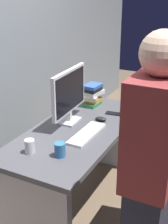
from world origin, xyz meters
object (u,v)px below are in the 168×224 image
at_px(keyboard, 87,134).
at_px(cell_phone, 114,113).
at_px(monitor, 69,93).
at_px(office_chair, 163,190).
at_px(book_stack, 92,95).
at_px(person_at_desk, 150,181).
at_px(cup_near_keyboard, 60,150).
at_px(mouse, 101,119).
at_px(cup_by_monitor, 30,146).
at_px(desk, 79,151).

bearing_deg(keyboard, cell_phone, -2.80).
bearing_deg(monitor, office_chair, -101.03).
bearing_deg(keyboard, book_stack, 22.53).
distance_m(person_at_desk, cup_near_keyboard, 0.69).
distance_m(mouse, cup_by_monitor, 0.75).
relative_size(person_at_desk, cup_by_monitor, 16.46).
relative_size(office_chair, cell_phone, 6.53).
distance_m(keyboard, mouse, 0.30).
distance_m(keyboard, book_stack, 0.66).
bearing_deg(person_at_desk, cup_near_keyboard, 75.81).
relative_size(cup_near_keyboard, cell_phone, 0.69).
xyz_separation_m(desk, mouse, (0.21, -0.10, 0.24)).
relative_size(person_at_desk, cell_phone, 11.38).
xyz_separation_m(person_at_desk, mouse, (0.84, 0.66, -0.10)).
height_order(person_at_desk, cell_phone, person_at_desk).
height_order(person_at_desk, book_stack, person_at_desk).
distance_m(book_stack, cell_phone, 0.31).
bearing_deg(office_chair, keyboard, 88.89).
relative_size(keyboard, book_stack, 1.84).
xyz_separation_m(desk, monitor, (0.07, 0.12, 0.48)).
bearing_deg(cup_near_keyboard, mouse, -0.64).
bearing_deg(cup_near_keyboard, desk, 12.03).
relative_size(person_at_desk, mouse, 16.39).
xyz_separation_m(monitor, cell_phone, (0.33, -0.27, -0.25)).
height_order(keyboard, mouse, mouse).
xyz_separation_m(mouse, cell_phone, (0.19, -0.04, -0.01)).
relative_size(desk, person_at_desk, 0.92).
bearing_deg(book_stack, monitor, -179.80).
distance_m(office_chair, mouse, 0.78).
xyz_separation_m(desk, office_chair, (-0.10, -0.75, -0.08)).
distance_m(desk, office_chair, 0.76).
xyz_separation_m(mouse, book_stack, (0.30, 0.23, 0.09)).
distance_m(office_chair, keyboard, 0.70).
bearing_deg(cup_by_monitor, desk, -12.76).
relative_size(person_at_desk, monitor, 3.03).
bearing_deg(mouse, cup_by_monitor, 163.10).
bearing_deg(cup_near_keyboard, monitor, 22.63).
xyz_separation_m(keyboard, cell_phone, (0.49, -0.03, -0.01)).
bearing_deg(cup_by_monitor, mouse, -16.90).
bearing_deg(keyboard, office_chair, -90.37).
bearing_deg(cup_by_monitor, person_at_desk, -97.45).
distance_m(keyboard, cell_phone, 0.49).
relative_size(cup_near_keyboard, book_stack, 0.43).
height_order(office_chair, monitor, monitor).
height_order(desk, cell_phone, cell_phone).
distance_m(desk, keyboard, 0.27).
relative_size(office_chair, person_at_desk, 0.57).
bearing_deg(book_stack, cup_near_keyboard, -167.20).
distance_m(keyboard, cup_by_monitor, 0.48).
relative_size(desk, cup_near_keyboard, 15.11).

